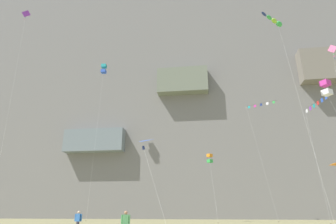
% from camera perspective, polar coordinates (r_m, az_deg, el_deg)
% --- Properties ---
extents(cliff_face, '(180.00, 28.19, 59.81)m').
position_cam_1_polar(cliff_face, '(76.22, 3.86, 2.29)').
color(cliff_face, slate).
rests_on(cliff_face, ground).
extents(spectator_watching_left, '(0.57, 0.26, 1.61)m').
position_cam_1_polar(spectator_watching_left, '(23.33, -17.97, -20.54)').
color(spectator_watching_left, '#38333D').
rests_on(spectator_watching_left, ground).
extents(spectator_watching_right, '(0.57, 0.25, 1.61)m').
position_cam_1_polar(spectator_watching_right, '(18.22, -8.73, -21.74)').
color(spectator_watching_right, '#38333D').
rests_on(spectator_watching_right, ground).
extents(kite_windsock_mid_left, '(4.04, 3.61, 23.99)m').
position_cam_1_polar(kite_windsock_mid_left, '(38.15, 21.04, 16.91)').
color(kite_windsock_mid_left, green).
rests_on(kite_windsock_mid_left, ground).
extents(kite_diamond_high_left, '(3.01, 2.43, 26.77)m').
position_cam_1_polar(kite_diamond_high_left, '(51.63, 30.79, 9.79)').
color(kite_diamond_high_left, pink).
rests_on(kite_diamond_high_left, ground).
extents(kite_banner_front_field, '(5.01, 4.47, 20.13)m').
position_cam_1_polar(kite_banner_front_field, '(52.99, 18.58, 0.18)').
color(kite_banner_front_field, black).
rests_on(kite_banner_front_field, ground).
extents(kite_diamond_mid_center, '(3.45, 3.34, 34.85)m').
position_cam_1_polar(kite_diamond_mid_center, '(55.18, -27.48, 15.02)').
color(kite_diamond_mid_center, purple).
rests_on(kite_diamond_mid_center, ground).
extents(kite_box_far_right, '(3.49, 2.66, 16.66)m').
position_cam_1_polar(kite_box_far_right, '(39.05, 29.67, 4.28)').
color(kite_box_far_right, '#CC3399').
rests_on(kite_box_far_right, ground).
extents(kite_box_far_left, '(1.17, 4.05, 10.15)m').
position_cam_1_polar(kite_box_far_left, '(45.29, 8.55, -9.40)').
color(kite_box_far_left, orange).
rests_on(kite_box_far_left, ground).
extents(kite_banner_low_left, '(1.86, 6.78, 16.98)m').
position_cam_1_polar(kite_banner_low_left, '(47.15, 28.07, 0.84)').
color(kite_banner_low_left, black).
rests_on(kite_banner_low_left, ground).
extents(kite_delta_near_cliff, '(4.00, 2.84, 8.09)m').
position_cam_1_polar(kite_delta_near_cliff, '(29.12, -5.48, -7.30)').
color(kite_delta_near_cliff, blue).
rests_on(kite_delta_near_cliff, ground).
extents(kite_box_low_center, '(1.80, 5.54, 31.60)m').
position_cam_1_polar(kite_box_low_center, '(62.49, -13.03, 8.58)').
color(kite_box_low_center, teal).
rests_on(kite_box_low_center, ground).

